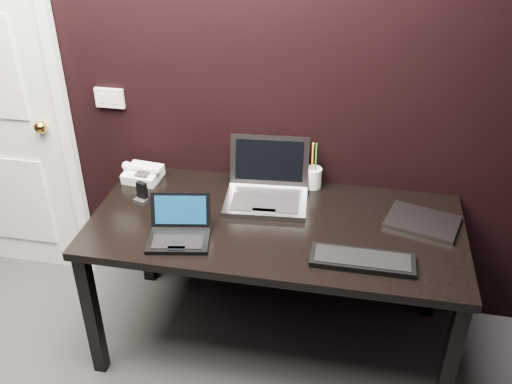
% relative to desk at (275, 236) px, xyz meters
% --- Properties ---
extents(wall_back, '(4.00, 0.00, 4.00)m').
position_rel_desk_xyz_m(wall_back, '(-0.30, 0.40, 0.64)').
color(wall_back, black).
rests_on(wall_back, ground).
extents(wall_switch, '(0.15, 0.02, 0.10)m').
position_rel_desk_xyz_m(wall_switch, '(-0.92, 0.39, 0.46)').
color(wall_switch, silver).
rests_on(wall_switch, wall_back).
extents(desk, '(1.70, 0.80, 0.74)m').
position_rel_desk_xyz_m(desk, '(0.00, 0.00, 0.00)').
color(desk, black).
rests_on(desk, ground).
extents(netbook, '(0.30, 0.28, 0.17)m').
position_rel_desk_xyz_m(netbook, '(-0.39, -0.20, 0.11)').
color(netbook, black).
rests_on(netbook, desk).
extents(silver_laptop, '(0.42, 0.38, 0.27)m').
position_rel_desk_xyz_m(silver_laptop, '(-0.07, 0.19, 0.13)').
color(silver_laptop, gray).
rests_on(silver_laptop, desk).
extents(ext_keyboard, '(0.43, 0.15, 0.03)m').
position_rel_desk_xyz_m(ext_keyboard, '(0.40, -0.22, 0.09)').
color(ext_keyboard, black).
rests_on(ext_keyboard, desk).
extents(closed_laptop, '(0.36, 0.30, 0.02)m').
position_rel_desk_xyz_m(closed_laptop, '(0.66, 0.11, 0.09)').
color(closed_laptop, gray).
rests_on(closed_laptop, desk).
extents(desk_phone, '(0.22, 0.18, 0.11)m').
position_rel_desk_xyz_m(desk_phone, '(-0.73, 0.25, 0.12)').
color(desk_phone, white).
rests_on(desk_phone, desk).
extents(mobile_phone, '(0.07, 0.07, 0.10)m').
position_rel_desk_xyz_m(mobile_phone, '(-0.66, 0.05, 0.12)').
color(mobile_phone, black).
rests_on(mobile_phone, desk).
extents(pen_cup, '(0.10, 0.10, 0.24)m').
position_rel_desk_xyz_m(pen_cup, '(0.13, 0.35, 0.13)').
color(pen_cup, white).
rests_on(pen_cup, desk).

